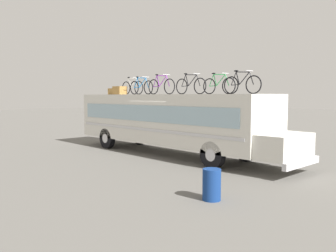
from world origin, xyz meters
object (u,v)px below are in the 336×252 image
object	(u,v)px
luggage_bag_1	(113,92)
rooftop_bicycle_5	(219,85)
rooftop_bicycle_3	(161,86)
rooftop_bicycle_6	(242,84)
trash_bin	(212,185)
rooftop_bicycle_2	(141,87)
rooftop_bicycle_4	(191,85)
rooftop_bicycle_1	(132,87)
luggage_bag_2	(120,90)
bus	(170,120)

from	to	relation	value
luggage_bag_1	rooftop_bicycle_5	xyz separation A→B (m)	(7.23, 0.30, 0.20)
rooftop_bicycle_3	rooftop_bicycle_5	xyz separation A→B (m)	(2.86, 0.65, -0.02)
luggage_bag_1	rooftop_bicycle_6	xyz separation A→B (m)	(8.74, -0.20, 0.20)
rooftop_bicycle_3	trash_bin	size ratio (longest dim) A/B	2.18
rooftop_bicycle_3	rooftop_bicycle_2	bearing A→B (deg)	-176.71
rooftop_bicycle_4	rooftop_bicycle_5	distance (m)	1.40
rooftop_bicycle_1	luggage_bag_2	bearing A→B (deg)	-159.28
bus	rooftop_bicycle_2	bearing A→B (deg)	-169.00
rooftop_bicycle_3	rooftop_bicycle_5	distance (m)	2.93
luggage_bag_1	bus	bearing A→B (deg)	-1.22
rooftop_bicycle_1	trash_bin	xyz separation A→B (m)	(9.20, -4.48, -2.77)
luggage_bag_2	rooftop_bicycle_2	world-z (taller)	rooftop_bicycle_2
rooftop_bicycle_1	rooftop_bicycle_5	xyz separation A→B (m)	(5.69, 0.16, -0.01)
rooftop_bicycle_1	rooftop_bicycle_3	bearing A→B (deg)	-9.86
luggage_bag_1	rooftop_bicycle_4	distance (m)	5.86
rooftop_bicycle_3	rooftop_bicycle_4	bearing A→B (deg)	15.24
rooftop_bicycle_5	rooftop_bicycle_6	size ratio (longest dim) A/B	1.01
luggage_bag_1	luggage_bag_2	xyz separation A→B (m)	(0.79, -0.14, 0.05)
rooftop_bicycle_6	trash_bin	distance (m)	5.36
luggage_bag_2	rooftop_bicycle_3	world-z (taller)	rooftop_bicycle_3
rooftop_bicycle_1	rooftop_bicycle_2	bearing A→B (deg)	-21.42
rooftop_bicycle_5	rooftop_bicycle_4	bearing A→B (deg)	-169.78
rooftop_bicycle_1	rooftop_bicycle_4	distance (m)	4.32
rooftop_bicycle_3	rooftop_bicycle_4	world-z (taller)	rooftop_bicycle_3
rooftop_bicycle_1	rooftop_bicycle_4	bearing A→B (deg)	-1.17
bus	rooftop_bicycle_1	size ratio (longest dim) A/B	6.76
rooftop_bicycle_2	rooftop_bicycle_6	size ratio (longest dim) A/B	1.04
rooftop_bicycle_2	rooftop_bicycle_6	xyz separation A→B (m)	(5.74, 0.23, 0.01)
luggage_bag_1	trash_bin	size ratio (longest dim) A/B	0.60
luggage_bag_2	rooftop_bicycle_3	distance (m)	3.59
rooftop_bicycle_3	rooftop_bicycle_4	xyz separation A→B (m)	(1.48, 0.40, -0.00)
luggage_bag_1	trash_bin	distance (m)	11.86
rooftop_bicycle_6	luggage_bag_2	bearing A→B (deg)	179.57
luggage_bag_2	rooftop_bicycle_1	distance (m)	0.82
rooftop_bicycle_1	rooftop_bicycle_5	size ratio (longest dim) A/B	1.05
trash_bin	luggage_bag_1	bearing A→B (deg)	158.02
rooftop_bicycle_3	rooftop_bicycle_5	bearing A→B (deg)	12.85
rooftop_bicycle_2	luggage_bag_2	bearing A→B (deg)	172.52
bus	rooftop_bicycle_6	xyz separation A→B (m)	(4.04, -0.10, 1.55)
trash_bin	rooftop_bicycle_2	bearing A→B (deg)	153.24
rooftop_bicycle_1	rooftop_bicycle_2	xyz separation A→B (m)	(1.46, -0.57, -0.02)
luggage_bag_1	rooftop_bicycle_1	bearing A→B (deg)	5.20
rooftop_bicycle_4	rooftop_bicycle_5	size ratio (longest dim) A/B	1.06
rooftop_bicycle_4	bus	bearing A→B (deg)	-172.51
luggage_bag_1	trash_bin	bearing A→B (deg)	-21.98
trash_bin	rooftop_bicycle_4	bearing A→B (deg)	138.07
luggage_bag_1	rooftop_bicycle_5	world-z (taller)	rooftop_bicycle_5
luggage_bag_1	rooftop_bicycle_5	bearing A→B (deg)	2.38
luggage_bag_2	rooftop_bicycle_5	xyz separation A→B (m)	(6.44, 0.44, 0.15)
rooftop_bicycle_4	rooftop_bicycle_2	bearing A→B (deg)	-170.41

